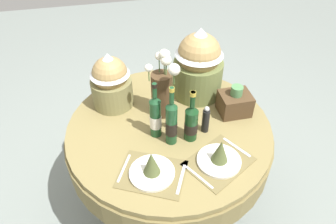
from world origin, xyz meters
The scene contains 12 objects.
ground centered at (0.00, 0.00, 0.00)m, with size 8.00×8.00×0.00m, color gray.
dining_table centered at (0.00, 0.00, 0.62)m, with size 1.28×1.28×0.76m.
place_setting_left centered at (-0.17, -0.35, 0.81)m, with size 0.42×0.38×0.16m.
place_setting_right centered at (0.20, -0.35, 0.81)m, with size 0.42×0.39×0.16m.
flower_vase centered at (-0.02, 0.12, 0.95)m, with size 0.19×0.20×0.45m.
wine_bottle_left centered at (-0.02, -0.14, 0.90)m, with size 0.07×0.07×0.39m.
wine_bottle_centre centered at (-0.09, -0.06, 0.90)m, with size 0.07×0.07×0.37m.
wine_bottle_right centered at (0.10, -0.13, 0.88)m, with size 0.08×0.08×0.34m.
pepper_mill centered at (0.20, -0.09, 0.84)m, with size 0.04×0.04×0.18m.
gift_tub_back_left centered at (-0.31, 0.29, 0.96)m, with size 0.26×0.26×0.38m.
gift_tub_back_right centered at (0.26, 0.28, 1.01)m, with size 0.33×0.33×0.48m.
woven_basket_side_right centered at (0.43, 0.03, 0.84)m, with size 0.19×0.16×0.20m.
Camera 1 is at (-0.31, -1.37, 2.07)m, focal length 33.46 mm.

